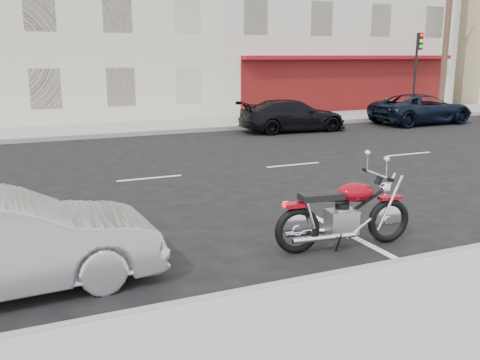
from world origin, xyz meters
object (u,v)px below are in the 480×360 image
object	(u,v)px
traffic_light	(417,62)
motorcycle	(391,211)
fire_hydrant	(387,105)
utility_pole	(448,17)
car_far	(293,116)
suv_far	(422,109)

from	to	relation	value
traffic_light	motorcycle	bearing A→B (deg)	-132.48
motorcycle	fire_hydrant	bearing A→B (deg)	57.40
fire_hydrant	utility_pole	bearing A→B (deg)	1.64
traffic_light	fire_hydrant	xyz separation A→B (m)	(-1.50, 0.17, -2.03)
traffic_light	motorcycle	world-z (taller)	traffic_light
traffic_light	car_far	xyz separation A→B (m)	(-8.30, -2.58, -1.94)
traffic_light	fire_hydrant	size ratio (longest dim) A/B	5.28
motorcycle	car_far	size ratio (longest dim) A/B	0.54
fire_hydrant	suv_far	size ratio (longest dim) A/B	0.16
utility_pole	fire_hydrant	xyz separation A→B (m)	(-3.50, -0.10, -4.21)
utility_pole	traffic_light	size ratio (longest dim) A/B	2.37
traffic_light	car_far	size ratio (longest dim) A/B	0.90
motorcycle	suv_far	distance (m)	16.03
traffic_light	car_far	bearing A→B (deg)	-162.75
utility_pole	suv_far	xyz separation A→B (m)	(-4.03, -3.04, -4.10)
utility_pole	car_far	world-z (taller)	utility_pole
car_far	traffic_light	bearing A→B (deg)	-69.39
suv_far	car_far	size ratio (longest dim) A/B	1.09
car_far	motorcycle	bearing A→B (deg)	161.05
suv_far	car_far	distance (m)	6.27
utility_pole	fire_hydrant	size ratio (longest dim) A/B	12.50
car_far	suv_far	bearing A→B (deg)	-88.38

